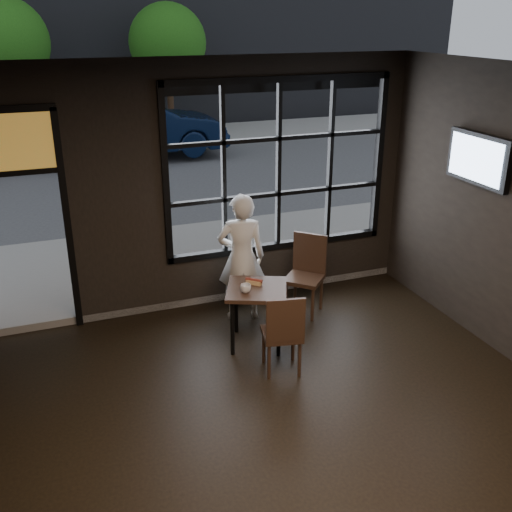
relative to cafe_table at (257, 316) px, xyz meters
name	(u,v)px	position (x,y,z in m)	size (l,w,h in m)	color
floor	(303,481)	(-0.43, -2.26, -0.38)	(6.00, 7.00, 0.02)	black
ceiling	(318,88)	(-0.43, -2.26, 2.84)	(6.00, 7.00, 0.02)	black
window_frame	(278,167)	(0.77, 1.24, 1.43)	(3.06, 0.12, 2.28)	black
street_asphalt	(71,105)	(-0.43, 21.74, -0.39)	(60.00, 41.00, 0.04)	#545456
cafe_table	(257,316)	(0.00, 0.00, 0.00)	(0.68, 0.68, 0.73)	#301E14
chair_near	(282,331)	(0.05, -0.62, 0.11)	(0.41, 0.41, 0.95)	#301E14
chair_window	(304,276)	(0.85, 0.53, 0.15)	(0.45, 0.45, 1.03)	#301E14
man	(241,258)	(0.06, 0.71, 0.46)	(0.60, 0.39, 1.65)	silver
hotdog	(254,282)	(0.00, 0.10, 0.39)	(0.20, 0.08, 0.06)	tan
cup	(246,288)	(-0.16, -0.07, 0.41)	(0.12, 0.12, 0.10)	silver
tv	(479,159)	(2.50, -0.47, 1.76)	(0.11, 0.99, 0.58)	black
navy_car	(137,127)	(0.43, 10.12, 0.50)	(1.62, 4.64, 1.53)	black
maroon_car	(13,131)	(-2.62, 10.43, 0.55)	(1.92, 4.78, 1.63)	#471B11
tree_left	(4,43)	(-2.56, 12.53, 2.54)	(2.42, 2.42, 4.13)	#332114
tree_right	(168,43)	(2.03, 13.09, 2.44)	(2.34, 2.34, 3.99)	#332114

